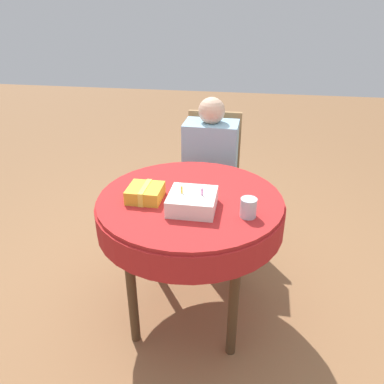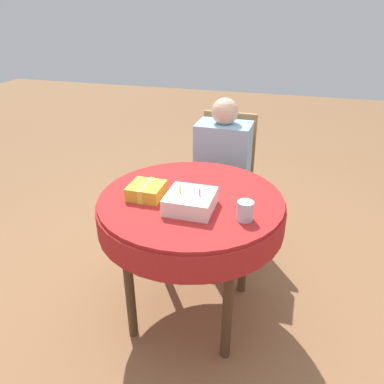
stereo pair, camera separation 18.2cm
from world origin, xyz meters
TOP-DOWN VIEW (x-y plane):
  - ground_plane at (0.00, 0.00)m, footprint 12.00×12.00m
  - dining_table at (0.00, 0.00)m, footprint 0.95×0.95m
  - chair at (0.02, 0.81)m, footprint 0.42×0.42m
  - person at (0.01, 0.71)m, footprint 0.36×0.34m
  - birthday_cake at (0.03, -0.11)m, footprint 0.22×0.22m
  - drinking_glass at (0.29, -0.14)m, footprint 0.08×0.08m
  - gift_box at (-0.22, -0.06)m, footprint 0.17×0.17m

SIDE VIEW (x-z plane):
  - ground_plane at x=0.00m, z-range 0.00..0.00m
  - chair at x=0.02m, z-range 0.03..0.98m
  - person at x=0.01m, z-range 0.11..1.21m
  - dining_table at x=0.00m, z-range 0.29..1.05m
  - gift_box at x=-0.22m, z-range 0.76..0.83m
  - birthday_cake at x=0.03m, z-range 0.74..0.86m
  - drinking_glass at x=0.29m, z-range 0.76..0.85m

